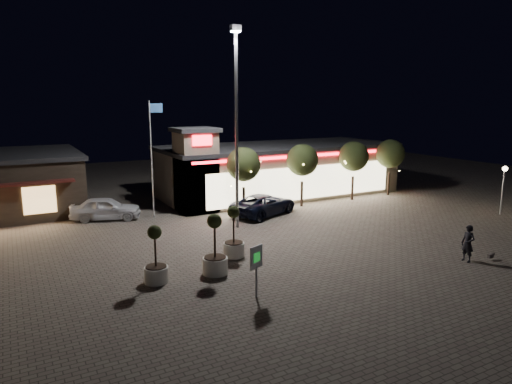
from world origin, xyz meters
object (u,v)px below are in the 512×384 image
pedestrian (468,243)px  valet_sign (256,261)px  planter_mid (215,255)px  white_sedan (106,208)px  pickup_truck (264,204)px  planter_left (156,265)px

pedestrian → valet_sign: size_ratio=0.85×
planter_mid → white_sedan: bearing=101.3°
pedestrian → valet_sign: (-11.39, 1.30, 0.61)m
pickup_truck → pedestrian: pedestrian is taller
pedestrian → planter_left: bearing=-111.0°
pickup_truck → planter_mid: (-7.61, -8.83, 0.14)m
planter_left → white_sedan: bearing=89.2°
pedestrian → valet_sign: 11.48m
valet_sign → pickup_truck: bearing=59.2°
pickup_truck → pedestrian: size_ratio=2.89×
pickup_truck → pedestrian: 13.99m
planter_left → valet_sign: (3.16, -3.51, 0.73)m
white_sedan → pedestrian: pedestrian is taller
pedestrian → white_sedan: bearing=-142.9°
pickup_truck → valet_sign: 14.04m
planter_mid → valet_sign: bearing=-82.2°
planter_mid → pickup_truck: bearing=49.2°
planter_mid → pedestrian: bearing=-20.9°
planter_mid → planter_left: bearing=173.7°
planter_left → valet_sign: size_ratio=1.19×
planter_mid → valet_sign: (0.44, -3.21, 0.65)m
planter_left → planter_mid: bearing=-6.3°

